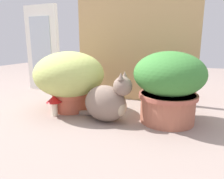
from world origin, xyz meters
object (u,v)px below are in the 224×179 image
cat (108,102)px  mushroom_ornament_red (54,101)px  leafy_planter (169,84)px  grass_planter (70,77)px

cat → mushroom_ornament_red: size_ratio=2.81×
cat → mushroom_ornament_red: (-0.36, -0.04, -0.03)m
leafy_planter → cat: 0.37m
leafy_planter → mushroom_ornament_red: 0.72m
grass_planter → mushroom_ornament_red: 0.20m
cat → mushroom_ornament_red: 0.36m
leafy_planter → cat: leafy_planter is taller
mushroom_ornament_red → leafy_planter: bearing=14.6°
grass_planter → leafy_planter: size_ratio=1.13×
leafy_planter → mushroom_ornament_red: size_ratio=3.14×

